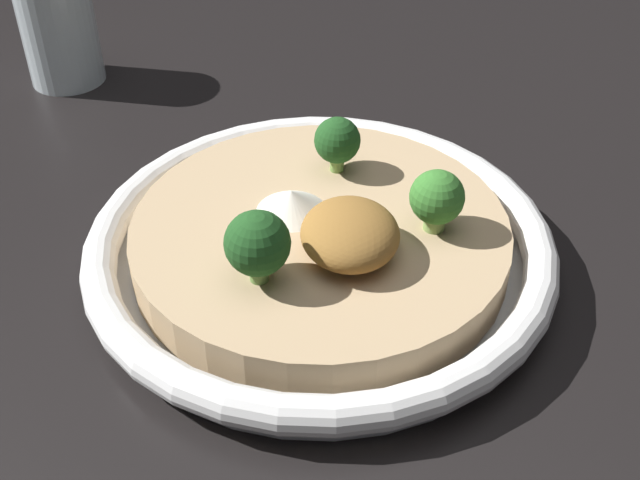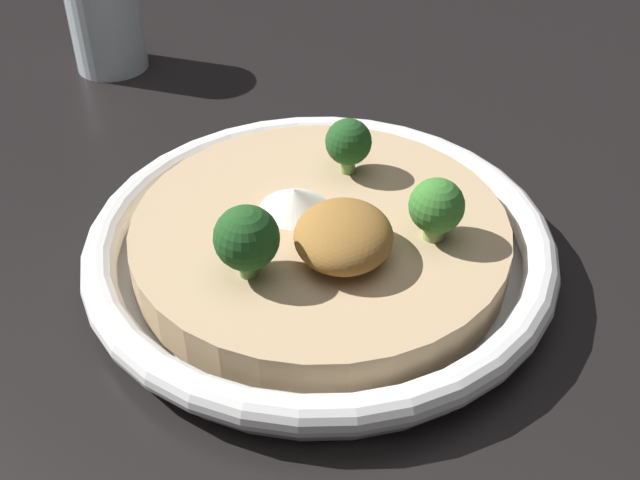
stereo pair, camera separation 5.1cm
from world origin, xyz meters
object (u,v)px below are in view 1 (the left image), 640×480
object	(u,v)px
drinking_glass	(58,24)
broccoli_back_right	(437,199)
broccoli_right	(257,244)
broccoli_back_left	(337,141)
risotto_bowl	(320,245)

from	to	relation	value
drinking_glass	broccoli_back_right	bearing A→B (deg)	44.95
broccoli_right	broccoli_back_left	bearing A→B (deg)	154.63
broccoli_back_left	broccoli_right	size ratio (longest dim) A/B	0.86
risotto_bowl	drinking_glass	distance (m)	0.36
risotto_bowl	broccoli_right	size ratio (longest dim) A/B	6.61
broccoli_back_right	drinking_glass	bearing A→B (deg)	-135.05
broccoli_right	drinking_glass	bearing A→B (deg)	-151.63
risotto_bowl	broccoli_right	xyz separation A→B (m)	(0.05, -0.04, 0.04)
broccoli_back_right	drinking_glass	world-z (taller)	drinking_glass
risotto_bowl	broccoli_back_right	xyz separation A→B (m)	(0.01, 0.07, 0.04)
risotto_bowl	broccoli_back_left	distance (m)	0.07
risotto_bowl	broccoli_back_left	xyz separation A→B (m)	(-0.06, 0.02, 0.04)
drinking_glass	broccoli_right	bearing A→B (deg)	28.37
broccoli_right	drinking_glass	distance (m)	0.38
risotto_bowl	drinking_glass	world-z (taller)	drinking_glass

